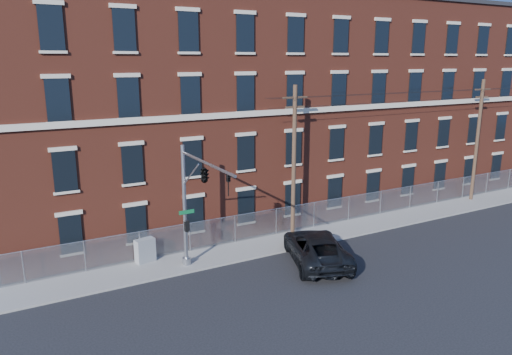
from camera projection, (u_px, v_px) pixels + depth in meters
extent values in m
plane|color=black|center=(317.00, 274.00, 27.08)|extent=(140.00, 140.00, 0.00)
cube|color=gray|center=(407.00, 216.00, 36.93)|extent=(65.00, 3.00, 0.12)
cube|color=maroon|center=(338.00, 102.00, 42.72)|extent=(55.00, 14.00, 16.00)
cube|color=black|center=(342.00, 5.00, 40.79)|extent=(55.30, 14.30, 0.30)
cube|color=#BEB49E|center=(396.00, 105.00, 36.62)|extent=(55.00, 0.18, 0.35)
cube|color=black|center=(71.00, 234.00, 26.95)|extent=(1.20, 0.10, 2.20)
cube|color=black|center=(65.00, 171.00, 26.10)|extent=(1.20, 0.10, 2.20)
cube|color=black|center=(58.00, 100.00, 25.20)|extent=(1.20, 0.10, 2.20)
cube|color=black|center=(51.00, 28.00, 24.35)|extent=(1.20, 0.10, 2.20)
cube|color=black|center=(136.00, 224.00, 28.66)|extent=(1.20, 0.10, 2.20)
cube|color=black|center=(133.00, 164.00, 27.81)|extent=(1.20, 0.10, 2.20)
cube|color=black|center=(128.00, 97.00, 26.91)|extent=(1.20, 0.10, 2.20)
cube|color=black|center=(124.00, 30.00, 26.06)|extent=(1.20, 0.10, 2.20)
cube|color=black|center=(194.00, 215.00, 30.37)|extent=(1.20, 0.10, 2.20)
cube|color=black|center=(192.00, 158.00, 29.52)|extent=(1.20, 0.10, 2.20)
cube|color=black|center=(190.00, 95.00, 28.62)|extent=(1.20, 0.10, 2.20)
cube|color=black|center=(188.00, 32.00, 27.77)|extent=(1.20, 0.10, 2.20)
cube|color=black|center=(246.00, 206.00, 32.08)|extent=(1.20, 0.10, 2.20)
cube|color=black|center=(246.00, 153.00, 31.23)|extent=(1.20, 0.10, 2.20)
cube|color=black|center=(245.00, 93.00, 30.33)|extent=(1.20, 0.10, 2.20)
cube|color=black|center=(245.00, 33.00, 29.48)|extent=(1.20, 0.10, 2.20)
cube|color=black|center=(293.00, 199.00, 33.80)|extent=(1.20, 0.10, 2.20)
cube|color=black|center=(294.00, 148.00, 32.94)|extent=(1.20, 0.10, 2.20)
cube|color=black|center=(295.00, 91.00, 32.05)|extent=(1.20, 0.10, 2.20)
cube|color=black|center=(296.00, 35.00, 31.20)|extent=(1.20, 0.10, 2.20)
cube|color=black|center=(335.00, 192.00, 35.51)|extent=(1.20, 0.10, 2.20)
cube|color=black|center=(337.00, 144.00, 34.66)|extent=(1.20, 0.10, 2.20)
cube|color=black|center=(339.00, 90.00, 33.76)|extent=(1.20, 0.10, 2.20)
cube|color=black|center=(341.00, 36.00, 32.91)|extent=(1.20, 0.10, 2.20)
cube|color=black|center=(373.00, 186.00, 37.22)|extent=(1.20, 0.10, 2.20)
cube|color=black|center=(376.00, 140.00, 36.37)|extent=(1.20, 0.10, 2.20)
cube|color=black|center=(379.00, 88.00, 35.47)|extent=(1.20, 0.10, 2.20)
cube|color=black|center=(382.00, 37.00, 34.62)|extent=(1.20, 0.10, 2.20)
cube|color=black|center=(408.00, 181.00, 38.93)|extent=(1.20, 0.10, 2.20)
cube|color=black|center=(411.00, 136.00, 38.08)|extent=(1.20, 0.10, 2.20)
cube|color=black|center=(415.00, 87.00, 37.18)|extent=(1.20, 0.10, 2.20)
cube|color=black|center=(419.00, 38.00, 36.33)|extent=(1.20, 0.10, 2.20)
cube|color=black|center=(440.00, 175.00, 40.64)|extent=(1.20, 0.10, 2.20)
cube|color=black|center=(444.00, 133.00, 39.79)|extent=(1.20, 0.10, 2.20)
cube|color=black|center=(448.00, 86.00, 38.89)|extent=(1.20, 0.10, 2.20)
cube|color=black|center=(452.00, 39.00, 38.04)|extent=(1.20, 0.10, 2.20)
cube|color=black|center=(469.00, 171.00, 42.36)|extent=(1.20, 0.10, 2.20)
cube|color=black|center=(473.00, 130.00, 41.50)|extent=(1.20, 0.10, 2.20)
cube|color=black|center=(478.00, 85.00, 40.61)|extent=(1.20, 0.10, 2.20)
cube|color=black|center=(483.00, 40.00, 39.75)|extent=(1.20, 0.10, 2.20)
cube|color=black|center=(496.00, 166.00, 44.07)|extent=(1.20, 0.10, 2.20)
cube|color=black|center=(501.00, 127.00, 43.22)|extent=(1.20, 0.10, 2.20)
cube|color=black|center=(506.00, 84.00, 42.32)|extent=(1.20, 0.10, 2.20)
cube|color=black|center=(511.00, 41.00, 41.47)|extent=(1.20, 0.10, 2.20)
cube|color=#A5A8AD|center=(396.00, 200.00, 37.81)|extent=(59.00, 0.02, 1.80)
cylinder|color=#9EA0A5|center=(396.00, 189.00, 37.60)|extent=(59.00, 0.04, 0.04)
cylinder|color=#9EA0A5|center=(23.00, 267.00, 25.49)|extent=(0.06, 0.06, 1.85)
cylinder|color=#9EA0A5|center=(85.00, 256.00, 26.94)|extent=(0.06, 0.06, 1.85)
cylinder|color=#9EA0A5|center=(140.00, 246.00, 28.39)|extent=(0.06, 0.06, 1.85)
cylinder|color=#9EA0A5|center=(190.00, 237.00, 29.84)|extent=(0.06, 0.06, 1.85)
cylinder|color=#9EA0A5|center=(235.00, 229.00, 31.29)|extent=(0.06, 0.06, 1.85)
cylinder|color=#9EA0A5|center=(276.00, 221.00, 32.74)|extent=(0.06, 0.06, 1.85)
cylinder|color=#9EA0A5|center=(314.00, 215.00, 34.19)|extent=(0.06, 0.06, 1.85)
cylinder|color=#9EA0A5|center=(349.00, 208.00, 35.63)|extent=(0.06, 0.06, 1.85)
cylinder|color=#9EA0A5|center=(381.00, 202.00, 37.08)|extent=(0.06, 0.06, 1.85)
cylinder|color=#9EA0A5|center=(410.00, 197.00, 38.53)|extent=(0.06, 0.06, 1.85)
cylinder|color=#9EA0A5|center=(438.00, 192.00, 39.98)|extent=(0.06, 0.06, 1.85)
cylinder|color=#9EA0A5|center=(463.00, 187.00, 41.43)|extent=(0.06, 0.06, 1.85)
cylinder|color=#9EA0A5|center=(487.00, 183.00, 42.88)|extent=(0.06, 0.06, 1.85)
cylinder|color=#9EA0A5|center=(509.00, 179.00, 44.33)|extent=(0.06, 0.06, 1.85)
cylinder|color=#9EA0A5|center=(185.00, 206.00, 27.26)|extent=(0.22, 0.22, 7.00)
cylinder|color=#9EA0A5|center=(187.00, 261.00, 28.04)|extent=(0.50, 0.50, 0.40)
cylinder|color=#9EA0A5|center=(206.00, 163.00, 23.75)|extent=(0.14, 6.50, 0.14)
cylinder|color=#9EA0A5|center=(191.00, 174.00, 25.74)|extent=(0.08, 2.18, 1.56)
cube|color=#0C592D|center=(187.00, 212.00, 27.22)|extent=(0.90, 0.03, 0.22)
cube|color=black|center=(187.00, 226.00, 27.30)|extent=(0.25, 0.25, 0.60)
imported|color=black|center=(229.00, 185.00, 21.71)|extent=(0.16, 0.20, 1.00)
imported|color=black|center=(204.00, 173.00, 24.10)|extent=(0.53, 2.48, 1.00)
cylinder|color=#493324|center=(294.00, 163.00, 31.57)|extent=(0.28, 0.28, 10.00)
cube|color=#493324|center=(295.00, 98.00, 30.58)|extent=(1.80, 0.12, 0.12)
cube|color=#493324|center=(295.00, 107.00, 30.72)|extent=(1.40, 0.12, 0.12)
cylinder|color=#493324|center=(477.00, 141.00, 39.98)|extent=(0.28, 0.28, 10.00)
cube|color=#493324|center=(483.00, 89.00, 38.99)|extent=(1.80, 0.12, 0.12)
cube|color=#493324|center=(482.00, 97.00, 39.13)|extent=(1.40, 0.12, 0.12)
cylinder|color=black|center=(486.00, 90.00, 38.73)|extent=(40.00, 0.02, 0.02)
cylinder|color=black|center=(480.00, 89.00, 39.24)|extent=(40.00, 0.02, 0.02)
cylinder|color=black|center=(482.00, 97.00, 39.13)|extent=(40.00, 0.02, 0.02)
imported|color=black|center=(316.00, 248.00, 28.47)|extent=(5.05, 7.10, 1.80)
cube|color=gray|center=(145.00, 250.00, 28.27)|extent=(1.22, 0.80, 1.41)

